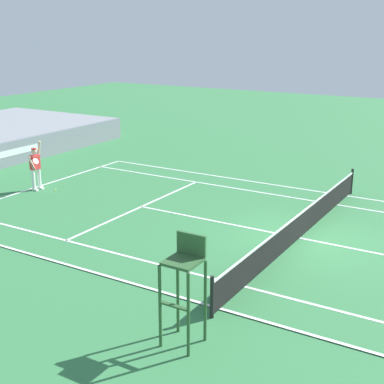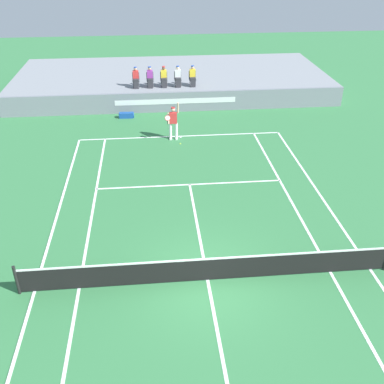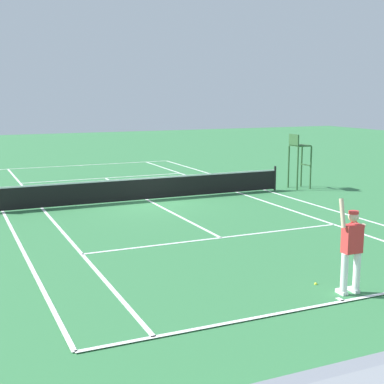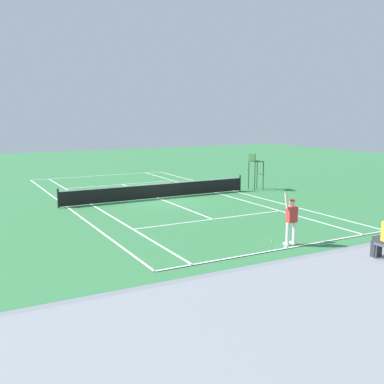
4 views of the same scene
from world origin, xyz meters
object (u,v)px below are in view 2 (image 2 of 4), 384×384
(spectator_seated_2, at_px, (164,77))
(tennis_ball, at_px, (180,144))
(spectator_seated_1, at_px, (150,77))
(equipment_bag, at_px, (126,115))
(spectator_seated_4, at_px, (193,76))
(spectator_seated_0, at_px, (136,78))
(tennis_player, at_px, (173,122))
(spectator_seated_3, at_px, (178,77))

(spectator_seated_2, height_order, tennis_ball, spectator_seated_2)
(spectator_seated_1, height_order, tennis_ball, spectator_seated_1)
(spectator_seated_2, distance_m, equipment_bag, 3.56)
(spectator_seated_4, relative_size, tennis_ball, 18.60)
(spectator_seated_0, bearing_deg, tennis_ball, -69.79)
(spectator_seated_1, bearing_deg, tennis_player, -78.69)
(spectator_seated_3, distance_m, tennis_player, 5.62)
(spectator_seated_0, distance_m, spectator_seated_1, 0.88)
(spectator_seated_2, relative_size, spectator_seated_3, 1.00)
(spectator_seated_0, xyz_separation_m, spectator_seated_4, (3.57, 0.00, 0.00))
(spectator_seated_2, height_order, spectator_seated_3, same)
(spectator_seated_0, height_order, spectator_seated_2, same)
(spectator_seated_1, height_order, spectator_seated_2, same)
(spectator_seated_1, xyz_separation_m, spectator_seated_4, (2.69, 0.00, 0.00))
(spectator_seated_3, bearing_deg, spectator_seated_4, 0.00)
(spectator_seated_4, bearing_deg, spectator_seated_2, 180.00)
(spectator_seated_2, bearing_deg, spectator_seated_3, 0.00)
(spectator_seated_4, relative_size, tennis_player, 0.61)
(equipment_bag, bearing_deg, spectator_seated_1, 52.52)
(tennis_player, bearing_deg, spectator_seated_3, 83.22)
(tennis_player, relative_size, equipment_bag, 2.30)
(spectator_seated_0, height_order, spectator_seated_3, same)
(spectator_seated_4, height_order, tennis_player, spectator_seated_4)
(tennis_ball, bearing_deg, tennis_player, 113.01)
(spectator_seated_3, xyz_separation_m, spectator_seated_4, (0.93, 0.00, 0.00))
(spectator_seated_0, relative_size, tennis_ball, 18.60)
(spectator_seated_3, bearing_deg, spectator_seated_2, 180.00)
(spectator_seated_2, bearing_deg, equipment_bag, -140.24)
(spectator_seated_2, bearing_deg, tennis_ball, -85.01)
(spectator_seated_2, xyz_separation_m, spectator_seated_4, (1.82, 0.00, 0.00))
(spectator_seated_1, distance_m, spectator_seated_3, 1.76)
(spectator_seated_1, xyz_separation_m, tennis_player, (1.10, -5.51, -0.86))
(tennis_player, height_order, tennis_ball, tennis_player)
(tennis_ball, relative_size, equipment_bag, 0.08)
(spectator_seated_4, bearing_deg, equipment_bag, -154.65)
(tennis_ball, distance_m, equipment_bag, 5.18)
(spectator_seated_0, xyz_separation_m, equipment_bag, (-0.65, -2.00, -1.70))
(spectator_seated_1, height_order, equipment_bag, spectator_seated_1)
(spectator_seated_0, relative_size, spectator_seated_1, 1.00)
(spectator_seated_3, height_order, equipment_bag, spectator_seated_3)
(spectator_seated_3, bearing_deg, tennis_player, -96.78)
(spectator_seated_2, bearing_deg, spectator_seated_4, 0.00)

